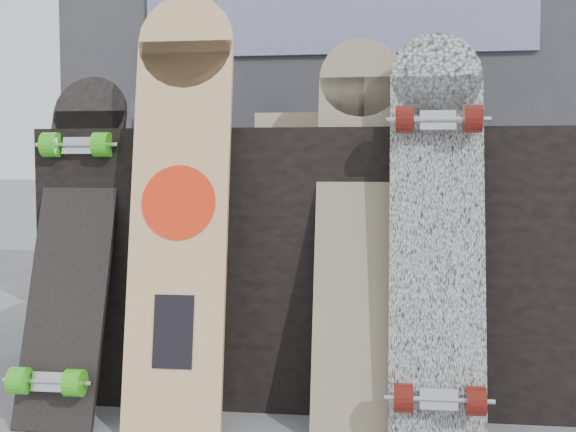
# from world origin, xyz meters

# --- Properties ---
(vendor_table) EXTENTS (1.60, 0.60, 0.80)m
(vendor_table) POSITION_xyz_m (0.00, 0.50, 0.40)
(vendor_table) COLOR black
(vendor_table) RESTS_ON ground
(booth) EXTENTS (2.40, 0.22, 2.20)m
(booth) POSITION_xyz_m (0.00, 1.35, 1.10)
(booth) COLOR #343439
(booth) RESTS_ON ground
(merch_box_purple) EXTENTS (0.18, 0.12, 0.10)m
(merch_box_purple) POSITION_xyz_m (-0.54, 0.58, 0.85)
(merch_box_purple) COLOR #3F2F61
(merch_box_purple) RESTS_ON vendor_table
(merch_box_small) EXTENTS (0.14, 0.14, 0.12)m
(merch_box_small) POSITION_xyz_m (0.37, 0.47, 0.86)
(merch_box_small) COLOR #3F2F61
(merch_box_small) RESTS_ON vendor_table
(merch_box_flat) EXTENTS (0.22, 0.10, 0.06)m
(merch_box_flat) POSITION_xyz_m (-0.10, 0.53, 0.83)
(merch_box_flat) COLOR #D1B78C
(merch_box_flat) RESTS_ON vendor_table
(longboard_geisha) EXTENTS (0.26, 0.23, 1.16)m
(longboard_geisha) POSITION_xyz_m (-0.34, 0.09, 0.61)
(longboard_geisha) COLOR beige
(longboard_geisha) RESTS_ON ground
(longboard_celtic) EXTENTS (0.24, 0.32, 1.06)m
(longboard_celtic) POSITION_xyz_m (0.13, 0.18, 0.56)
(longboard_celtic) COLOR beige
(longboard_celtic) RESTS_ON ground
(longboard_cascadia) EXTENTS (0.24, 0.31, 1.05)m
(longboard_cascadia) POSITION_xyz_m (0.32, 0.09, 0.54)
(longboard_cascadia) COLOR white
(longboard_cascadia) RESTS_ON ground
(skateboard_dark) EXTENTS (0.22, 0.39, 0.96)m
(skateboard_dark) POSITION_xyz_m (-0.67, 0.15, 0.50)
(skateboard_dark) COLOR black
(skateboard_dark) RESTS_ON ground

